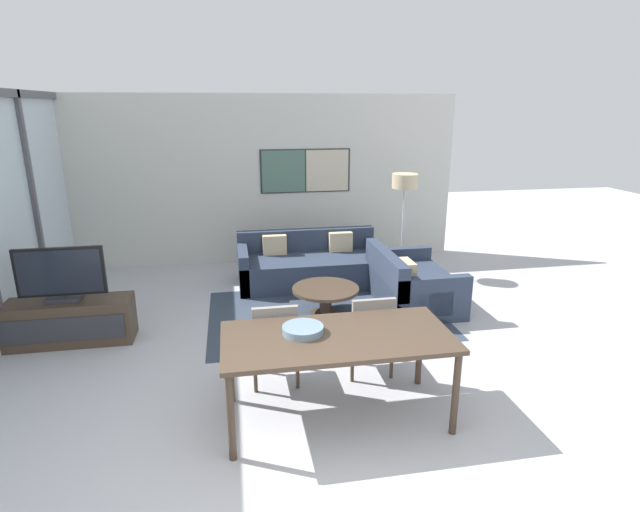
{
  "coord_description": "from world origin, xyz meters",
  "views": [
    {
      "loc": [
        -0.41,
        -2.62,
        2.6
      ],
      "look_at": [
        0.57,
        2.78,
        0.95
      ],
      "focal_mm": 28.0,
      "sensor_mm": 36.0,
      "label": 1
    }
  ],
  "objects_px": {
    "sofa_main": "(310,265)",
    "coffee_table": "(326,294)",
    "sofa_side": "(408,285)",
    "floor_lamp": "(405,188)",
    "tv_console": "(68,322)",
    "dining_chair_left": "(275,338)",
    "dining_chair_centre": "(370,330)",
    "television": "(61,275)",
    "dining_table": "(337,343)",
    "fruit_bowl": "(303,329)"
  },
  "relations": [
    {
      "from": "tv_console",
      "to": "television",
      "type": "height_order",
      "value": "television"
    },
    {
      "from": "dining_chair_left",
      "to": "dining_chair_centre",
      "type": "distance_m",
      "value": 0.94
    },
    {
      "from": "sofa_main",
      "to": "dining_chair_centre",
      "type": "xyz_separation_m",
      "value": [
        0.15,
        -2.84,
        0.22
      ]
    },
    {
      "from": "sofa_side",
      "to": "floor_lamp",
      "type": "bearing_deg",
      "value": -14.67
    },
    {
      "from": "tv_console",
      "to": "coffee_table",
      "type": "relative_size",
      "value": 1.65
    },
    {
      "from": "television",
      "to": "floor_lamp",
      "type": "distance_m",
      "value": 4.84
    },
    {
      "from": "dining_chair_centre",
      "to": "tv_console",
      "type": "bearing_deg",
      "value": 158.03
    },
    {
      "from": "tv_console",
      "to": "dining_chair_centre",
      "type": "height_order",
      "value": "dining_chair_centre"
    },
    {
      "from": "dining_table",
      "to": "dining_chair_left",
      "type": "bearing_deg",
      "value": 126.26
    },
    {
      "from": "sofa_side",
      "to": "fruit_bowl",
      "type": "relative_size",
      "value": 4.2
    },
    {
      "from": "sofa_main",
      "to": "sofa_side",
      "type": "xyz_separation_m",
      "value": [
        1.18,
        -1.13,
        0.0
      ]
    },
    {
      "from": "tv_console",
      "to": "dining_chair_left",
      "type": "bearing_deg",
      "value": -30.26
    },
    {
      "from": "tv_console",
      "to": "sofa_side",
      "type": "relative_size",
      "value": 0.97
    },
    {
      "from": "dining_chair_centre",
      "to": "floor_lamp",
      "type": "height_order",
      "value": "floor_lamp"
    },
    {
      "from": "tv_console",
      "to": "sofa_side",
      "type": "distance_m",
      "value": 4.23
    },
    {
      "from": "sofa_side",
      "to": "fruit_bowl",
      "type": "distance_m",
      "value": 2.95
    },
    {
      "from": "sofa_side",
      "to": "sofa_main",
      "type": "bearing_deg",
      "value": 46.27
    },
    {
      "from": "coffee_table",
      "to": "fruit_bowl",
      "type": "xyz_separation_m",
      "value": [
        -0.6,
        -2.11,
        0.54
      ]
    },
    {
      "from": "dining_chair_left",
      "to": "floor_lamp",
      "type": "xyz_separation_m",
      "value": [
        2.29,
        2.93,
        0.92
      ]
    },
    {
      "from": "television",
      "to": "dining_chair_centre",
      "type": "distance_m",
      "value": 3.44
    },
    {
      "from": "tv_console",
      "to": "fruit_bowl",
      "type": "bearing_deg",
      "value": -37.36
    },
    {
      "from": "tv_console",
      "to": "dining_chair_left",
      "type": "distance_m",
      "value": 2.6
    },
    {
      "from": "sofa_main",
      "to": "coffee_table",
      "type": "bearing_deg",
      "value": -90.0
    },
    {
      "from": "coffee_table",
      "to": "floor_lamp",
      "type": "relative_size",
      "value": 0.53
    },
    {
      "from": "tv_console",
      "to": "dining_table",
      "type": "distance_m",
      "value": 3.36
    },
    {
      "from": "dining_chair_centre",
      "to": "fruit_bowl",
      "type": "distance_m",
      "value": 1.0
    },
    {
      "from": "tv_console",
      "to": "television",
      "type": "distance_m",
      "value": 0.56
    },
    {
      "from": "dining_chair_left",
      "to": "dining_chair_centre",
      "type": "height_order",
      "value": "same"
    },
    {
      "from": "sofa_main",
      "to": "dining_table",
      "type": "relative_size",
      "value": 1.13
    },
    {
      "from": "television",
      "to": "tv_console",
      "type": "bearing_deg",
      "value": -90.0
    },
    {
      "from": "dining_table",
      "to": "fruit_bowl",
      "type": "xyz_separation_m",
      "value": [
        -0.28,
        0.09,
        0.11
      ]
    },
    {
      "from": "sofa_side",
      "to": "dining_chair_left",
      "type": "bearing_deg",
      "value": 131.26
    },
    {
      "from": "television",
      "to": "sofa_main",
      "type": "distance_m",
      "value": 3.45
    },
    {
      "from": "floor_lamp",
      "to": "tv_console",
      "type": "bearing_deg",
      "value": -160.25
    },
    {
      "from": "dining_table",
      "to": "fruit_bowl",
      "type": "relative_size",
      "value": 5.51
    },
    {
      "from": "dining_table",
      "to": "sofa_main",
      "type": "bearing_deg",
      "value": 84.71
    },
    {
      "from": "floor_lamp",
      "to": "fruit_bowl",
      "type": "bearing_deg",
      "value": -121.04
    },
    {
      "from": "sofa_side",
      "to": "floor_lamp",
      "type": "height_order",
      "value": "floor_lamp"
    },
    {
      "from": "sofa_side",
      "to": "dining_table",
      "type": "relative_size",
      "value": 0.76
    },
    {
      "from": "sofa_main",
      "to": "fruit_bowl",
      "type": "height_order",
      "value": "fruit_bowl"
    },
    {
      "from": "floor_lamp",
      "to": "television",
      "type": "bearing_deg",
      "value": -160.26
    },
    {
      "from": "sofa_main",
      "to": "dining_table",
      "type": "xyz_separation_m",
      "value": [
        -0.32,
        -3.51,
        0.45
      ]
    },
    {
      "from": "coffee_table",
      "to": "dining_chair_centre",
      "type": "relative_size",
      "value": 1.01
    },
    {
      "from": "coffee_table",
      "to": "dining_chair_left",
      "type": "distance_m",
      "value": 1.76
    },
    {
      "from": "dining_table",
      "to": "coffee_table",
      "type": "bearing_deg",
      "value": 81.62
    },
    {
      "from": "coffee_table",
      "to": "dining_chair_centre",
      "type": "bearing_deg",
      "value": -84.55
    },
    {
      "from": "tv_console",
      "to": "coffee_table",
      "type": "bearing_deg",
      "value": 4.84
    },
    {
      "from": "television",
      "to": "fruit_bowl",
      "type": "bearing_deg",
      "value": -37.37
    },
    {
      "from": "television",
      "to": "floor_lamp",
      "type": "xyz_separation_m",
      "value": [
        4.52,
        1.62,
        0.59
      ]
    },
    {
      "from": "television",
      "to": "dining_chair_left",
      "type": "xyz_separation_m",
      "value": [
        2.24,
        -1.3,
        -0.33
      ]
    }
  ]
}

